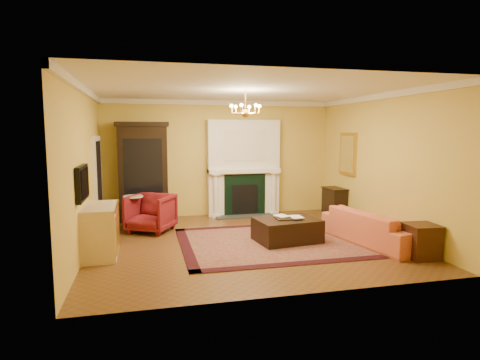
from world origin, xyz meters
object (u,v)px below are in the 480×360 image
object	(u,v)px
china_cabinet	(143,174)
end_table	(421,242)
pedestal_table	(133,210)
coral_sofa	(373,221)
leather_ottoman	(287,230)
wingback_armchair	(151,211)
console_table	(334,203)
commode	(100,230)

from	to	relation	value
china_cabinet	end_table	size ratio (longest dim) A/B	4.06
pedestal_table	coral_sofa	bearing A→B (deg)	-25.01
pedestal_table	leather_ottoman	bearing A→B (deg)	-29.12
pedestal_table	leather_ottoman	xyz separation A→B (m)	(3.01, -1.68, -0.21)
end_table	wingback_armchair	bearing A→B (deg)	146.46
wingback_armchair	console_table	xyz separation A→B (m)	(4.61, 0.40, -0.08)
china_cabinet	wingback_armchair	bearing A→B (deg)	-82.66
china_cabinet	commode	world-z (taller)	china_cabinet
console_table	leather_ottoman	distance (m)	2.73
china_cabinet	pedestal_table	bearing A→B (deg)	-101.88
china_cabinet	commode	distance (m)	2.95
coral_sofa	end_table	size ratio (longest dim) A/B	3.92
china_cabinet	wingback_armchair	distance (m)	1.42
pedestal_table	coral_sofa	world-z (taller)	coral_sofa
console_table	leather_ottoman	xyz separation A→B (m)	(-1.97, -1.88, -0.13)
china_cabinet	coral_sofa	distance (m)	5.48
commode	console_table	distance (m)	5.84
leather_ottoman	pedestal_table	bearing A→B (deg)	143.57
wingback_armchair	console_table	distance (m)	4.63
commode	console_table	size ratio (longest dim) A/B	1.62
commode	leather_ottoman	bearing A→B (deg)	-0.04
coral_sofa	console_table	size ratio (longest dim) A/B	3.02
china_cabinet	coral_sofa	xyz separation A→B (m)	(4.40, -3.19, -0.72)
china_cabinet	end_table	world-z (taller)	china_cabinet
wingback_armchair	pedestal_table	bearing A→B (deg)	-178.97
end_table	leather_ottoman	size ratio (longest dim) A/B	0.47
coral_sofa	end_table	xyz separation A→B (m)	(0.29, -1.05, -0.15)
coral_sofa	wingback_armchair	bearing A→B (deg)	54.81
console_table	end_table	bearing A→B (deg)	-93.29
coral_sofa	console_table	xyz separation A→B (m)	(0.35, 2.37, -0.07)
end_table	pedestal_table	bearing A→B (deg)	146.87
wingback_armchair	coral_sofa	size ratio (longest dim) A/B	0.41
console_table	leather_ottoman	size ratio (longest dim) A/B	0.61
china_cabinet	console_table	xyz separation A→B (m)	(4.75, -0.83, -0.79)
wingback_armchair	end_table	size ratio (longest dim) A/B	1.59
pedestal_table	leather_ottoman	world-z (taller)	pedestal_table
wingback_armchair	commode	size ratio (longest dim) A/B	0.76
china_cabinet	end_table	distance (m)	6.38
console_table	commode	bearing A→B (deg)	-162.96
commode	coral_sofa	world-z (taller)	commode
wingback_armchair	commode	world-z (taller)	wingback_armchair
commode	coral_sofa	size ratio (longest dim) A/B	0.54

